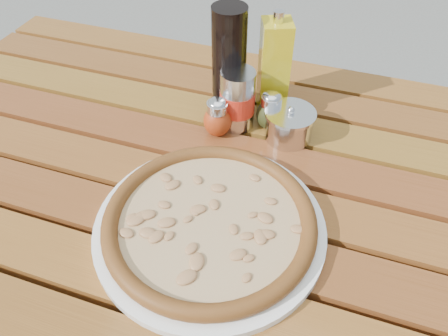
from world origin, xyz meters
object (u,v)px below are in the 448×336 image
(table, at_px, (221,216))
(soda_can, at_px, (238,100))
(pepper_shaker, at_px, (218,118))
(parmesan_tin, at_px, (289,124))
(dark_bottle, at_px, (229,63))
(oregano_shaker, at_px, (270,111))
(olive_oil_cruet, at_px, (274,67))
(plate, at_px, (210,227))
(pizza, at_px, (210,221))

(table, xyz_separation_m, soda_can, (-0.03, 0.18, 0.13))
(soda_can, bearing_deg, table, -81.67)
(pepper_shaker, bearing_deg, parmesan_tin, 14.28)
(dark_bottle, distance_m, parmesan_tin, 0.16)
(oregano_shaker, height_order, soda_can, soda_can)
(pepper_shaker, relative_size, soda_can, 0.68)
(oregano_shaker, bearing_deg, soda_can, -168.13)
(table, bearing_deg, dark_bottle, 104.66)
(pepper_shaker, bearing_deg, olive_oil_cruet, 55.78)
(table, relative_size, soda_can, 11.67)
(oregano_shaker, height_order, olive_oil_cruet, olive_oil_cruet)
(table, xyz_separation_m, plate, (0.01, -0.09, 0.08))
(table, distance_m, oregano_shaker, 0.22)
(pepper_shaker, xyz_separation_m, olive_oil_cruet, (0.08, 0.11, 0.06))
(table, distance_m, soda_can, 0.22)
(pizza, xyz_separation_m, oregano_shaker, (0.02, 0.28, 0.02))
(dark_bottle, bearing_deg, pizza, -77.01)
(pizza, bearing_deg, oregano_shaker, 85.23)
(plate, relative_size, oregano_shaker, 4.39)
(olive_oil_cruet, relative_size, parmesan_tin, 1.85)
(olive_oil_cruet, xyz_separation_m, parmesan_tin, (0.06, -0.08, -0.07))
(plate, bearing_deg, pizza, 180.00)
(pizza, xyz_separation_m, pepper_shaker, (-0.07, 0.23, 0.02))
(dark_bottle, xyz_separation_m, parmesan_tin, (0.14, -0.05, -0.08))
(table, distance_m, parmesan_tin, 0.22)
(dark_bottle, bearing_deg, table, -75.34)
(pizza, bearing_deg, plate, 0.00)
(pepper_shaker, distance_m, soda_can, 0.05)
(table, relative_size, pizza, 4.03)
(pizza, xyz_separation_m, dark_bottle, (-0.07, 0.31, 0.09))
(pizza, relative_size, parmesan_tin, 3.06)
(table, xyz_separation_m, oregano_shaker, (0.04, 0.19, 0.11))
(table, xyz_separation_m, pizza, (0.01, -0.09, 0.10))
(oregano_shaker, relative_size, parmesan_tin, 0.72)
(pepper_shaker, distance_m, oregano_shaker, 0.10)
(pizza, bearing_deg, soda_can, 98.51)
(pepper_shaker, relative_size, parmesan_tin, 0.72)
(plate, distance_m, pepper_shaker, 0.24)
(dark_bottle, bearing_deg, soda_can, -52.90)
(table, xyz_separation_m, olive_oil_cruet, (0.02, 0.25, 0.17))
(parmesan_tin, bearing_deg, table, -114.87)
(pizza, height_order, pepper_shaker, pepper_shaker)
(oregano_shaker, bearing_deg, parmesan_tin, -23.65)
(table, relative_size, olive_oil_cruet, 6.67)
(olive_oil_cruet, bearing_deg, parmesan_tin, -55.15)
(table, bearing_deg, oregano_shaker, 78.87)
(dark_bottle, relative_size, soda_can, 1.83)
(table, xyz_separation_m, parmesan_tin, (0.08, 0.17, 0.11))
(oregano_shaker, bearing_deg, table, -101.13)
(plate, bearing_deg, soda_can, 98.51)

